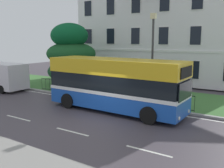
{
  "coord_description": "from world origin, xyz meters",
  "views": [
    {
      "loc": [
        7.91,
        -10.58,
        4.38
      ],
      "look_at": [
        -1.24,
        3.69,
        1.41
      ],
      "focal_mm": 40.89,
      "sensor_mm": 36.0,
      "label": 1
    }
  ],
  "objects_px": {
    "georgian_townhouse": "(168,22)",
    "evergreen_tree": "(72,56)",
    "single_decker_bus": "(115,84)",
    "street_lamp_post": "(153,52)",
    "white_panel_van": "(0,76)"
  },
  "relations": [
    {
      "from": "georgian_townhouse",
      "to": "street_lamp_post",
      "type": "xyz_separation_m",
      "value": [
        3.49,
        -11.78,
        -2.69
      ]
    },
    {
      "from": "evergreen_tree",
      "to": "white_panel_van",
      "type": "height_order",
      "value": "evergreen_tree"
    },
    {
      "from": "single_decker_bus",
      "to": "white_panel_van",
      "type": "distance_m",
      "value": 12.06
    },
    {
      "from": "evergreen_tree",
      "to": "street_lamp_post",
      "type": "bearing_deg",
      "value": -17.38
    },
    {
      "from": "georgian_townhouse",
      "to": "white_panel_van",
      "type": "relative_size",
      "value": 3.07
    },
    {
      "from": "georgian_townhouse",
      "to": "white_panel_van",
      "type": "xyz_separation_m",
      "value": [
        -9.87,
        -14.03,
        -5.03
      ]
    },
    {
      "from": "evergreen_tree",
      "to": "single_decker_bus",
      "type": "relative_size",
      "value": 0.66
    },
    {
      "from": "evergreen_tree",
      "to": "single_decker_bus",
      "type": "distance_m",
      "value": 10.13
    },
    {
      "from": "single_decker_bus",
      "to": "white_panel_van",
      "type": "xyz_separation_m",
      "value": [
        -12.05,
        0.25,
        -0.48
      ]
    },
    {
      "from": "street_lamp_post",
      "to": "white_panel_van",
      "type": "bearing_deg",
      "value": -170.42
    },
    {
      "from": "georgian_townhouse",
      "to": "evergreen_tree",
      "type": "relative_size",
      "value": 3.06
    },
    {
      "from": "georgian_townhouse",
      "to": "street_lamp_post",
      "type": "distance_m",
      "value": 12.57
    },
    {
      "from": "georgian_townhouse",
      "to": "single_decker_bus",
      "type": "height_order",
      "value": "georgian_townhouse"
    },
    {
      "from": "single_decker_bus",
      "to": "georgian_townhouse",
      "type": "bearing_deg",
      "value": 99.94
    },
    {
      "from": "single_decker_bus",
      "to": "white_panel_van",
      "type": "bearing_deg",
      "value": -179.95
    }
  ]
}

